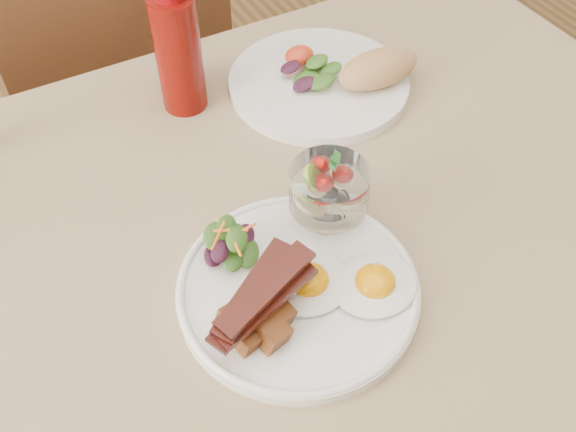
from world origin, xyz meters
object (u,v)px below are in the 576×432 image
object	(u,v)px
table	(264,280)
main_plate	(298,290)
ketchup_bottle	(178,52)
fruit_cup	(329,189)
second_plate	(333,78)
chair_far	(121,93)
hot_sauce_bottle	(177,44)

from	to	relation	value
table	main_plate	distance (m)	0.13
table	ketchup_bottle	distance (m)	0.34
main_plate	fruit_cup	size ratio (longest dim) A/B	2.88
main_plate	ketchup_bottle	bearing A→B (deg)	86.75
fruit_cup	second_plate	distance (m)	0.29
chair_far	table	bearing A→B (deg)	-90.00
chair_far	hot_sauce_bottle	distance (m)	0.45
table	chair_far	world-z (taller)	chair_far
second_plate	chair_far	bearing A→B (deg)	117.73
main_plate	second_plate	size ratio (longest dim) A/B	0.98
chair_far	hot_sauce_bottle	world-z (taller)	chair_far
table	fruit_cup	xyz separation A→B (m)	(0.08, -0.02, 0.16)
table	main_plate	bearing A→B (deg)	-90.98
table	fruit_cup	world-z (taller)	fruit_cup
second_plate	ketchup_bottle	xyz separation A→B (m)	(-0.21, 0.07, 0.07)
chair_far	fruit_cup	distance (m)	0.75
table	main_plate	size ratio (longest dim) A/B	4.75
main_plate	hot_sauce_bottle	world-z (taller)	hot_sauce_bottle
table	chair_far	bearing A→B (deg)	90.00
chair_far	ketchup_bottle	size ratio (longest dim) A/B	4.73
fruit_cup	chair_far	bearing A→B (deg)	96.61
second_plate	hot_sauce_bottle	distance (m)	0.24
main_plate	second_plate	distance (m)	0.39
chair_far	main_plate	size ratio (longest dim) A/B	3.32
fruit_cup	main_plate	bearing A→B (deg)	-139.01
table	ketchup_bottle	bearing A→B (deg)	86.02
ketchup_bottle	hot_sauce_bottle	xyz separation A→B (m)	(0.01, 0.04, -0.02)
table	ketchup_bottle	xyz separation A→B (m)	(0.02, 0.29, 0.18)
main_plate	ketchup_bottle	xyz separation A→B (m)	(0.02, 0.38, 0.08)
fruit_cup	ketchup_bottle	xyz separation A→B (m)	(-0.06, 0.31, 0.02)
chair_far	second_plate	world-z (taller)	chair_far
second_plate	table	bearing A→B (deg)	-137.25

